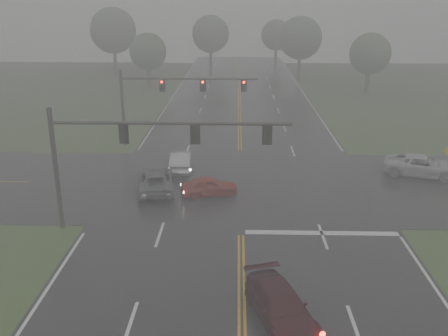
{
  "coord_description": "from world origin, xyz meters",
  "views": [
    {
      "loc": [
        -0.27,
        -10.79,
        12.48
      ],
      "look_at": [
        -0.99,
        16.0,
        3.26
      ],
      "focal_mm": 40.0,
      "sensor_mm": 36.0,
      "label": 1
    }
  ],
  "objects_px": {
    "sedan_red": "(209,195)",
    "pickup_white": "(421,176)",
    "sedan_silver": "(181,170)",
    "car_grey": "(156,191)",
    "signal_gantry_far": "(164,93)",
    "signal_gantry_near": "(127,145)",
    "sedan_maroon": "(280,320)"
  },
  "relations": [
    {
      "from": "sedan_silver",
      "to": "sedan_maroon",
      "type": "bearing_deg",
      "value": 105.51
    },
    {
      "from": "sedan_silver",
      "to": "pickup_white",
      "type": "xyz_separation_m",
      "value": [
        17.83,
        -0.82,
        0.0
      ]
    },
    {
      "from": "car_grey",
      "to": "pickup_white",
      "type": "xyz_separation_m",
      "value": [
        19.1,
        3.5,
        0.0
      ]
    },
    {
      "from": "sedan_maroon",
      "to": "signal_gantry_near",
      "type": "relative_size",
      "value": 0.36
    },
    {
      "from": "sedan_maroon",
      "to": "signal_gantry_near",
      "type": "bearing_deg",
      "value": 115.05
    },
    {
      "from": "sedan_red",
      "to": "pickup_white",
      "type": "xyz_separation_m",
      "value": [
        15.43,
        4.28,
        0.0
      ]
    },
    {
      "from": "pickup_white",
      "to": "signal_gantry_near",
      "type": "relative_size",
      "value": 0.42
    },
    {
      "from": "sedan_red",
      "to": "pickup_white",
      "type": "distance_m",
      "value": 16.01
    },
    {
      "from": "pickup_white",
      "to": "signal_gantry_near",
      "type": "xyz_separation_m",
      "value": [
        -19.54,
        -9.32,
        4.9
      ]
    },
    {
      "from": "sedan_maroon",
      "to": "signal_gantry_near",
      "type": "height_order",
      "value": "signal_gantry_near"
    },
    {
      "from": "sedan_red",
      "to": "car_grey",
      "type": "distance_m",
      "value": 3.76
    },
    {
      "from": "sedan_maroon",
      "to": "sedan_red",
      "type": "distance_m",
      "value": 13.87
    },
    {
      "from": "sedan_silver",
      "to": "signal_gantry_near",
      "type": "distance_m",
      "value": 11.4
    },
    {
      "from": "car_grey",
      "to": "signal_gantry_near",
      "type": "xyz_separation_m",
      "value": [
        -0.44,
        -5.82,
        4.9
      ]
    },
    {
      "from": "sedan_silver",
      "to": "pickup_white",
      "type": "height_order",
      "value": "pickup_white"
    },
    {
      "from": "sedan_silver",
      "to": "car_grey",
      "type": "distance_m",
      "value": 4.51
    },
    {
      "from": "sedan_red",
      "to": "signal_gantry_near",
      "type": "bearing_deg",
      "value": 127.3
    },
    {
      "from": "sedan_silver",
      "to": "pickup_white",
      "type": "bearing_deg",
      "value": 174.85
    },
    {
      "from": "pickup_white",
      "to": "sedan_silver",
      "type": "bearing_deg",
      "value": 104.99
    },
    {
      "from": "car_grey",
      "to": "signal_gantry_far",
      "type": "relative_size",
      "value": 0.44
    },
    {
      "from": "car_grey",
      "to": "signal_gantry_far",
      "type": "distance_m",
      "value": 11.91
    },
    {
      "from": "signal_gantry_far",
      "to": "sedan_red",
      "type": "bearing_deg",
      "value": -68.98
    },
    {
      "from": "signal_gantry_far",
      "to": "pickup_white",
      "type": "bearing_deg",
      "value": -20.43
    },
    {
      "from": "sedan_silver",
      "to": "signal_gantry_near",
      "type": "height_order",
      "value": "signal_gantry_near"
    },
    {
      "from": "signal_gantry_near",
      "to": "sedan_red",
      "type": "bearing_deg",
      "value": 50.75
    },
    {
      "from": "sedan_red",
      "to": "sedan_silver",
      "type": "distance_m",
      "value": 5.65
    },
    {
      "from": "sedan_maroon",
      "to": "signal_gantry_near",
      "type": "xyz_separation_m",
      "value": [
        -7.73,
        8.35,
        4.9
      ]
    },
    {
      "from": "car_grey",
      "to": "signal_gantry_far",
      "type": "xyz_separation_m",
      "value": [
        -0.82,
        10.92,
        4.69
      ]
    },
    {
      "from": "sedan_red",
      "to": "pickup_white",
      "type": "relative_size",
      "value": 0.69
    },
    {
      "from": "sedan_silver",
      "to": "car_grey",
      "type": "xyz_separation_m",
      "value": [
        -1.27,
        -4.32,
        0.0
      ]
    },
    {
      "from": "sedan_maroon",
      "to": "sedan_red",
      "type": "height_order",
      "value": "sedan_maroon"
    },
    {
      "from": "signal_gantry_near",
      "to": "signal_gantry_far",
      "type": "xyz_separation_m",
      "value": [
        -0.38,
        16.75,
        -0.22
      ]
    }
  ]
}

